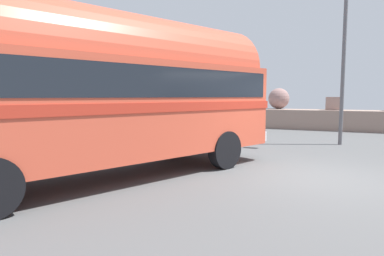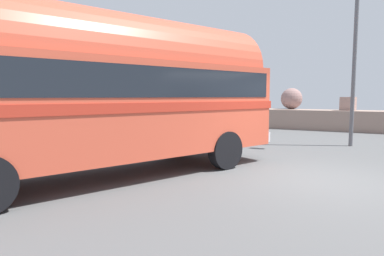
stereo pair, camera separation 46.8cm
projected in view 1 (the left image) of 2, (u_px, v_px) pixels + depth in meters
ground at (316, 178)px, 7.40m from camera, size 32.00×26.00×0.02m
breakwater at (332, 117)px, 18.04m from camera, size 31.36×2.25×2.45m
vintage_coach at (109, 87)px, 7.26m from camera, size 5.56×8.83×3.70m
lamp_post at (346, 48)px, 12.02m from camera, size 0.68×1.04×6.43m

